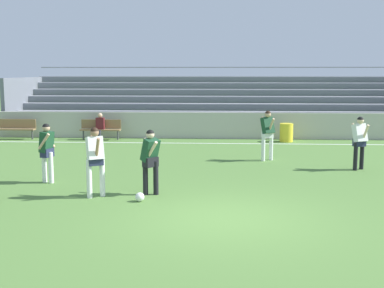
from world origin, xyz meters
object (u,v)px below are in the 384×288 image
at_px(bench_far_left, 16,127).
at_px(player_white_overlapping, 95,156).
at_px(bleacher_stand, 226,102).
at_px(player_dark_trailing_run, 150,156).
at_px(soccer_ball, 140,197).
at_px(player_white_deep_cover, 360,138).
at_px(spectator_seated, 100,124).
at_px(bench_near_wall_gap, 101,128).
at_px(player_dark_wide_left, 47,148).
at_px(trash_bin, 286,133).
at_px(player_dark_dropping_back, 268,131).

bearing_deg(bench_far_left, player_white_overlapping, -58.96).
xyz_separation_m(bleacher_stand, player_dark_trailing_run, (-1.98, -14.31, -0.47)).
height_order(bench_far_left, soccer_ball, bench_far_left).
bearing_deg(player_white_deep_cover, spectator_seated, 146.70).
bearing_deg(player_white_deep_cover, bleacher_stand, 110.75).
distance_m(bench_near_wall_gap, player_dark_trailing_run, 10.71).
height_order(bench_far_left, player_dark_trailing_run, player_dark_trailing_run).
xyz_separation_m(bleacher_stand, player_dark_wide_left, (-5.02, -13.10, -0.46)).
height_order(bleacher_stand, spectator_seated, bleacher_stand).
distance_m(bleacher_stand, spectator_seated, 7.16).
relative_size(bleacher_stand, player_dark_trailing_run, 13.20).
distance_m(bleacher_stand, player_dark_wide_left, 14.03).
bearing_deg(spectator_seated, bench_near_wall_gap, 90.00).
distance_m(bleacher_stand, player_white_overlapping, 15.00).
relative_size(player_dark_wide_left, soccer_ball, 7.49).
relative_size(bleacher_stand, soccer_ball, 98.28).
xyz_separation_m(bench_near_wall_gap, player_dark_wide_left, (0.61, -8.85, 0.43)).
bearing_deg(bleacher_stand, trash_bin, -59.63).
bearing_deg(soccer_ball, player_dark_trailing_run, 76.55).
height_order(bench_far_left, trash_bin, bench_far_left).
xyz_separation_m(spectator_seated, soccer_ball, (3.48, -10.64, -0.59)).
height_order(bench_far_left, player_white_deep_cover, player_white_deep_cover).
bearing_deg(bleacher_stand, bench_near_wall_gap, -143.01).
height_order(bench_near_wall_gap, player_dark_dropping_back, player_dark_dropping_back).
relative_size(bench_far_left, soccer_ball, 8.18).
xyz_separation_m(bench_near_wall_gap, trash_bin, (8.25, -0.22, -0.14)).
height_order(spectator_seated, player_white_deep_cover, player_white_deep_cover).
xyz_separation_m(bench_near_wall_gap, player_white_deep_cover, (9.70, -6.49, 0.45)).
height_order(player_dark_wide_left, player_dark_dropping_back, player_dark_dropping_back).
bearing_deg(player_dark_wide_left, player_dark_dropping_back, 31.27).
distance_m(bench_far_left, player_white_deep_cover, 15.08).
xyz_separation_m(trash_bin, player_white_deep_cover, (1.45, -6.27, 0.59)).
bearing_deg(trash_bin, bleacher_stand, 120.37).
bearing_deg(soccer_ball, player_white_overlapping, 161.92).
xyz_separation_m(bench_near_wall_gap, bench_far_left, (-3.91, 0.00, 0.00)).
xyz_separation_m(bench_far_left, trash_bin, (12.15, -0.22, -0.14)).
bearing_deg(player_white_overlapping, bench_far_left, 121.04).
height_order(bench_far_left, player_dark_wide_left, player_dark_wide_left).
height_order(bench_far_left, spectator_seated, spectator_seated).
bearing_deg(player_dark_dropping_back, bench_near_wall_gap, 144.55).
xyz_separation_m(player_white_overlapping, player_dark_trailing_run, (1.31, 0.32, -0.06)).
bearing_deg(player_white_deep_cover, player_dark_trailing_run, -149.44).
height_order(bench_near_wall_gap, soccer_ball, bench_near_wall_gap).
xyz_separation_m(trash_bin, spectator_seated, (-8.25, 0.10, 0.30)).
height_order(bleacher_stand, player_dark_wide_left, bleacher_stand).
bearing_deg(player_dark_wide_left, player_dark_trailing_run, -21.74).
relative_size(bench_near_wall_gap, player_dark_trailing_run, 1.10).
bearing_deg(bleacher_stand, player_white_deep_cover, -69.25).
relative_size(bench_far_left, player_dark_wide_left, 1.09).
bearing_deg(soccer_ball, bench_far_left, 124.48).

